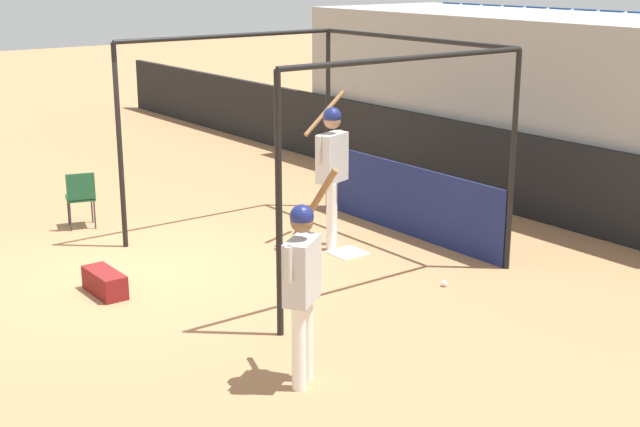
{
  "coord_description": "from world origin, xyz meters",
  "views": [
    {
      "loc": [
        9.75,
        -4.51,
        3.74
      ],
      "look_at": [
        2.15,
        1.2,
        1.05
      ],
      "focal_mm": 50.0,
      "sensor_mm": 36.0,
      "label": 1
    }
  ],
  "objects_px": {
    "player_batter": "(332,162)",
    "baseball": "(444,284)",
    "equipment_bag": "(105,283)",
    "folding_chair": "(81,194)",
    "player_waiting": "(302,278)"
  },
  "relations": [
    {
      "from": "player_batter",
      "to": "folding_chair",
      "type": "xyz_separation_m",
      "value": [
        -2.87,
        -2.37,
        -0.67
      ]
    },
    {
      "from": "player_batter",
      "to": "folding_chair",
      "type": "distance_m",
      "value": 3.78
    },
    {
      "from": "player_batter",
      "to": "equipment_bag",
      "type": "bearing_deg",
      "value": 158.56
    },
    {
      "from": "equipment_bag",
      "to": "player_batter",
      "type": "bearing_deg",
      "value": 86.98
    },
    {
      "from": "equipment_bag",
      "to": "player_waiting",
      "type": "bearing_deg",
      "value": 8.74
    },
    {
      "from": "player_batter",
      "to": "baseball",
      "type": "xyz_separation_m",
      "value": [
        2.04,
        0.14,
        -1.14
      ]
    },
    {
      "from": "baseball",
      "to": "folding_chair",
      "type": "bearing_deg",
      "value": -152.99
    },
    {
      "from": "equipment_bag",
      "to": "baseball",
      "type": "distance_m",
      "value": 4.01
    },
    {
      "from": "player_waiting",
      "to": "equipment_bag",
      "type": "relative_size",
      "value": 2.86
    },
    {
      "from": "player_waiting",
      "to": "folding_chair",
      "type": "xyz_separation_m",
      "value": [
        -5.96,
        0.34,
        -0.51
      ]
    },
    {
      "from": "player_batter",
      "to": "baseball",
      "type": "distance_m",
      "value": 2.34
    },
    {
      "from": "equipment_bag",
      "to": "baseball",
      "type": "bearing_deg",
      "value": 56.6
    },
    {
      "from": "player_waiting",
      "to": "baseball",
      "type": "distance_m",
      "value": 3.19
    },
    {
      "from": "player_batter",
      "to": "baseball",
      "type": "bearing_deg",
      "value": -104.61
    },
    {
      "from": "player_batter",
      "to": "equipment_bag",
      "type": "height_order",
      "value": "player_batter"
    }
  ]
}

